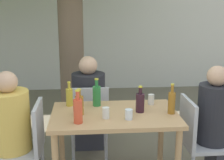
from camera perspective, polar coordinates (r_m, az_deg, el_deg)
name	(u,v)px	position (r m, az deg, el deg)	size (l,w,h in m)	color
cafe_building_wall	(99,22)	(6.45, -2.47, 10.60)	(10.00, 0.08, 2.80)	silver
dining_table_front	(115,123)	(3.03, 0.47, -7.96)	(1.20, 0.76, 0.77)	tan
patio_chair_0	(28,143)	(3.14, -15.17, -11.02)	(0.44, 0.44, 0.89)	#B2B2B7
patio_chair_1	(198,137)	(3.27, 15.40, -9.97)	(0.44, 0.44, 0.89)	#B2B2B7
patio_chair_2	(89,118)	(3.65, -4.20, -6.88)	(0.44, 0.44, 0.89)	#B2B2B7
person_seated_0	(3,139)	(3.17, -19.34, -10.19)	(0.59, 0.38, 1.20)	#383842
person_seated_1	(221,132)	(3.34, 19.24, -8.95)	(0.56, 0.33, 1.22)	#383842
person_seated_2	(89,108)	(3.85, -4.25, -5.04)	(0.39, 0.60, 1.20)	#383842
oil_cruet_0	(69,97)	(3.19, -7.80, -3.01)	(0.07, 0.07, 0.25)	gold
amber_bottle_1	(172,102)	(3.00, 10.86, -3.99)	(0.07, 0.07, 0.29)	#9E661E
wine_bottle_2	(140,102)	(3.00, 5.16, -4.03)	(0.08, 0.08, 0.26)	#331923
soda_bottle_3	(78,110)	(2.74, -6.25, -5.52)	(0.08, 0.08, 0.30)	#DB4C2D
green_bottle_4	(97,95)	(3.17, -2.81, -2.80)	(0.08, 0.08, 0.29)	#287A38
amber_bottle_5	(79,105)	(2.94, -6.00, -4.50)	(0.08, 0.08, 0.25)	#9E661E
drinking_glass_0	(106,113)	(2.85, -1.14, -6.03)	(0.07, 0.07, 0.10)	silver
drinking_glass_1	(151,99)	(3.24, 7.17, -3.55)	(0.06, 0.06, 0.11)	silver
drinking_glass_2	(129,114)	(2.83, 3.10, -6.29)	(0.07, 0.07, 0.10)	white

